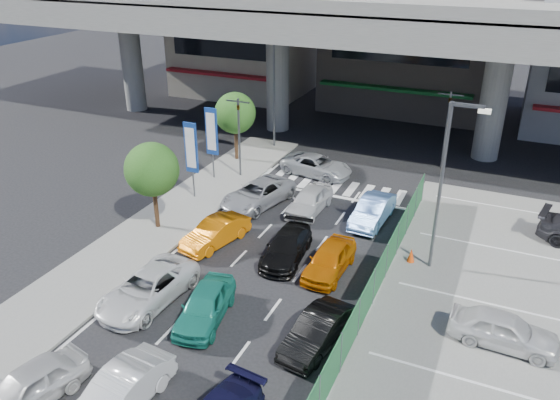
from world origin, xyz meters
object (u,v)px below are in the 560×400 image
at_px(taxi_orange_right, 330,259).
at_px(parked_sedan_white, 504,330).
at_px(taxi_teal_mid, 205,305).
at_px(traffic_cone, 411,255).
at_px(signboard_near, 191,150).
at_px(wagon_silver_front_left, 258,194).
at_px(sedan_white_front_mid, 309,200).
at_px(van_white_back_left, 28,387).
at_px(taxi_orange_left, 216,233).
at_px(street_lamp_left, 276,84).
at_px(signboard_far, 212,134).
at_px(traffic_light_left, 239,118).
at_px(hatch_black_mid_right, 317,331).
at_px(tree_near, 152,170).
at_px(traffic_light_right, 449,111).
at_px(kei_truck_front_right, 373,211).
at_px(street_lamp_right, 446,175).
at_px(tree_far, 235,113).
at_px(sedan_black_mid, 287,247).
at_px(crossing_wagon_silver, 317,166).
at_px(hatch_white_back_mid, 119,393).
at_px(sedan_white_mid_left, 148,288).

relative_size(taxi_orange_right, parked_sedan_white, 1.00).
height_order(taxi_teal_mid, traffic_cone, taxi_teal_mid).
distance_m(signboard_near, wagon_silver_front_left, 4.59).
bearing_deg(taxi_teal_mid, sedan_white_front_mid, 77.55).
distance_m(van_white_back_left, taxi_orange_left, 11.67).
distance_m(street_lamp_left, signboard_far, 7.32).
xyz_separation_m(van_white_back_left, wagon_silver_front_left, (0.36, 16.61, 0.00)).
relative_size(taxi_orange_left, traffic_cone, 5.75).
distance_m(traffic_light_left, van_white_back_left, 20.28).
relative_size(hatch_black_mid_right, taxi_orange_right, 0.98).
distance_m(tree_near, van_white_back_left, 12.61).
bearing_deg(traffic_light_right, signboard_far, -148.57).
bearing_deg(hatch_black_mid_right, kei_truck_front_right, 102.63).
height_order(traffic_light_right, signboard_far, traffic_light_right).
distance_m(street_lamp_left, signboard_near, 10.19).
xyz_separation_m(street_lamp_left, taxi_orange_left, (3.02, -14.20, -4.11)).
distance_m(signboard_near, van_white_back_left, 16.41).
relative_size(van_white_back_left, hatch_black_mid_right, 1.04).
bearing_deg(wagon_silver_front_left, signboard_near, -155.10).
distance_m(street_lamp_right, tree_far, 17.27).
bearing_deg(sedan_white_front_mid, sedan_black_mid, -78.83).
relative_size(taxi_orange_left, crossing_wagon_silver, 0.85).
bearing_deg(crossing_wagon_silver, traffic_light_right, -48.09).
distance_m(tree_far, van_white_back_left, 22.90).
relative_size(sedan_white_front_mid, parked_sedan_white, 1.02).
xyz_separation_m(hatch_white_back_mid, taxi_teal_mid, (0.14, 5.19, 0.00)).
height_order(tree_near, parked_sedan_white, tree_near).
height_order(traffic_light_right, tree_far, traffic_light_right).
height_order(signboard_far, crossing_wagon_silver, signboard_far).
xyz_separation_m(taxi_orange_left, sedan_white_front_mid, (3.01, 5.33, 0.03)).
height_order(traffic_light_left, signboard_far, traffic_light_left).
bearing_deg(kei_truck_front_right, hatch_white_back_mid, -100.72).
bearing_deg(taxi_orange_right, signboard_far, 146.35).
relative_size(street_lamp_left, van_white_back_left, 1.98).
relative_size(kei_truck_front_right, crossing_wagon_silver, 0.89).
height_order(street_lamp_left, sedan_white_mid_left, street_lamp_left).
bearing_deg(parked_sedan_white, signboard_far, 64.76).
relative_size(traffic_light_left, sedan_white_mid_left, 1.05).
bearing_deg(sedan_white_mid_left, sedan_black_mid, 58.46).
distance_m(traffic_light_left, signboard_near, 4.22).
bearing_deg(tree_near, van_white_back_left, -74.45).
xyz_separation_m(signboard_near, taxi_teal_mid, (6.55, -9.67, -2.37)).
bearing_deg(sedan_white_front_mid, tree_far, 146.58).
distance_m(taxi_teal_mid, wagon_silver_front_left, 10.76).
relative_size(street_lamp_left, crossing_wagon_silver, 1.70).
xyz_separation_m(van_white_back_left, taxi_orange_left, (0.39, 11.66, -0.03)).
height_order(sedan_white_front_mid, crossing_wagon_silver, sedan_white_front_mid).
distance_m(van_white_back_left, sedan_black_mid, 12.57).
xyz_separation_m(traffic_light_right, hatch_black_mid_right, (-1.47, -20.31, -3.29)).
relative_size(tree_near, taxi_teal_mid, 1.19).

